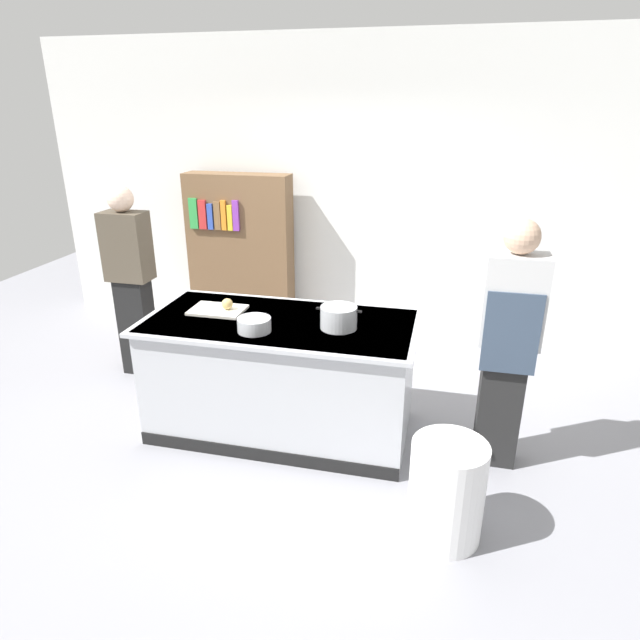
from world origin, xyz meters
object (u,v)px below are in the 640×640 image
Objects in this scene: stock_pot at (339,317)px; person_chef at (508,342)px; onion at (227,304)px; trash_bin at (446,491)px; mixing_bowl at (254,325)px; bookshelf at (241,255)px; person_guest at (131,278)px.

person_chef is at bearing -0.28° from stock_pot.
trash_bin is (1.68, -0.95, -0.65)m from onion.
person_chef reaches higher than mixing_bowl.
stock_pot is at bearing -7.68° from onion.
bookshelf reaches higher than stock_pot.
onion is at bearing 150.56° from trash_bin.
stock_pot is 1.34m from trash_bin.
trash_bin is at bearing 77.65° from person_guest.
bookshelf is (-1.44, 1.84, -0.13)m from stock_pot.
trash_bin is at bearing -49.92° from bookshelf.
trash_bin is 0.36× the size of person_guest.
onion is at bearing -71.84° from bookshelf.
mixing_bowl is at bearing -66.36° from bookshelf.
person_chef is (1.13, -0.01, -0.07)m from stock_pot.
person_chef is (2.00, -0.12, -0.05)m from onion.
stock_pot reaches higher than trash_bin.
trash_bin is (1.36, -0.64, -0.64)m from mixing_bowl.
person_guest reaches higher than trash_bin.
bookshelf is at bearing 65.39° from person_chef.
bookshelf reaches higher than trash_bin.
trash_bin is at bearing -25.27° from mixing_bowl.
stock_pot is 2.13m from person_guest.
person_guest is at bearing 149.59° from mixing_bowl.
stock_pot is 0.19× the size of person_guest.
mixing_bowl is 0.14× the size of person_chef.
onion is 0.88m from stock_pot.
trash_bin is at bearing 169.78° from person_chef.
person_guest is at bearing -116.69° from bookshelf.
bookshelf is (0.58, 1.16, -0.06)m from person_guest.
onion reaches higher than mixing_bowl.
person_guest reaches higher than mixing_bowl.
stock_pot is at bearing 18.98° from mixing_bowl.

